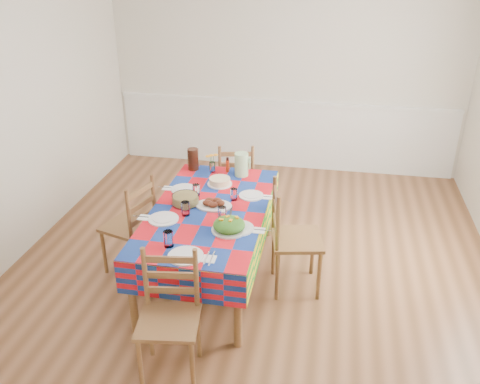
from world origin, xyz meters
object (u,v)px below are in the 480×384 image
at_px(dining_table, 210,216).
at_px(chair_near, 169,317).
at_px(tea_pitcher, 193,159).
at_px(chair_far, 236,181).
at_px(green_pitcher, 241,164).
at_px(meat_platter, 213,204).
at_px(chair_right, 292,239).
at_px(chair_left, 132,226).

bearing_deg(dining_table, chair_near, -90.30).
height_order(tea_pitcher, chair_far, tea_pitcher).
height_order(green_pitcher, chair_near, green_pitcher).
xyz_separation_m(tea_pitcher, chair_near, (0.35, -1.93, -0.36)).
bearing_deg(chair_near, meat_platter, 80.48).
xyz_separation_m(meat_platter, green_pitcher, (0.12, 0.69, 0.09)).
xyz_separation_m(chair_near, chair_right, (0.72, 1.13, 0.03)).
xyz_separation_m(dining_table, tea_pitcher, (-0.36, 0.79, 0.19)).
bearing_deg(chair_far, chair_left, 45.80).
relative_size(tea_pitcher, chair_left, 0.24).
bearing_deg(tea_pitcher, meat_platter, -62.59).
distance_m(meat_platter, green_pitcher, 0.70).
distance_m(meat_platter, chair_left, 0.80).
xyz_separation_m(meat_platter, chair_near, (-0.03, -1.18, -0.27)).
bearing_deg(dining_table, tea_pitcher, 114.53).
relative_size(dining_table, chair_left, 1.96).
height_order(tea_pitcher, chair_right, chair_right).
relative_size(meat_platter, chair_far, 0.36).
bearing_deg(green_pitcher, chair_right, -52.20).
relative_size(tea_pitcher, chair_far, 0.24).
height_order(dining_table, chair_near, chair_near).
bearing_deg(tea_pitcher, dining_table, -65.47).
bearing_deg(green_pitcher, chair_near, -94.55).
xyz_separation_m(meat_platter, tea_pitcher, (-0.39, 0.74, 0.08)).
bearing_deg(green_pitcher, chair_left, -139.28).
bearing_deg(meat_platter, tea_pitcher, 117.41).
xyz_separation_m(green_pitcher, chair_far, (-0.13, 0.41, -0.38)).
xyz_separation_m(green_pitcher, tea_pitcher, (-0.50, 0.06, -0.01)).
bearing_deg(green_pitcher, chair_far, 108.22).
xyz_separation_m(tea_pitcher, chair_far, (0.37, 0.35, -0.37)).
bearing_deg(chair_right, chair_near, 135.56).
height_order(meat_platter, green_pitcher, green_pitcher).
height_order(meat_platter, chair_near, chair_near).
distance_m(chair_far, chair_right, 1.35).
relative_size(meat_platter, green_pitcher, 1.40).
height_order(meat_platter, chair_right, chair_right).
bearing_deg(green_pitcher, tea_pitcher, 173.66).
distance_m(tea_pitcher, chair_left, 0.95).
xyz_separation_m(dining_table, chair_far, (0.01, 1.14, -0.19)).
height_order(chair_far, chair_left, chair_left).
bearing_deg(chair_right, tea_pitcher, 41.72).
distance_m(dining_table, chair_far, 1.16).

